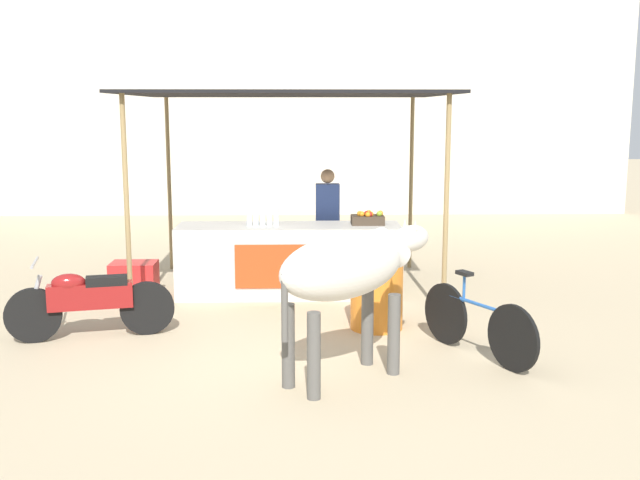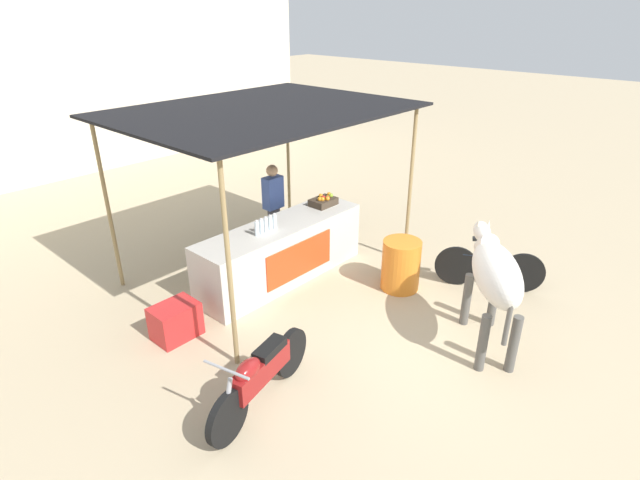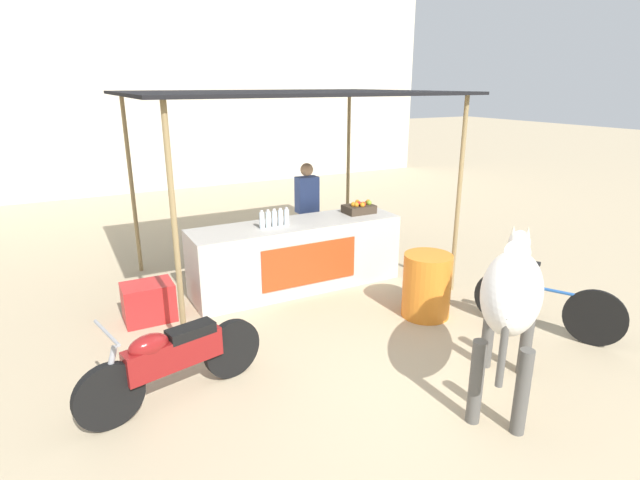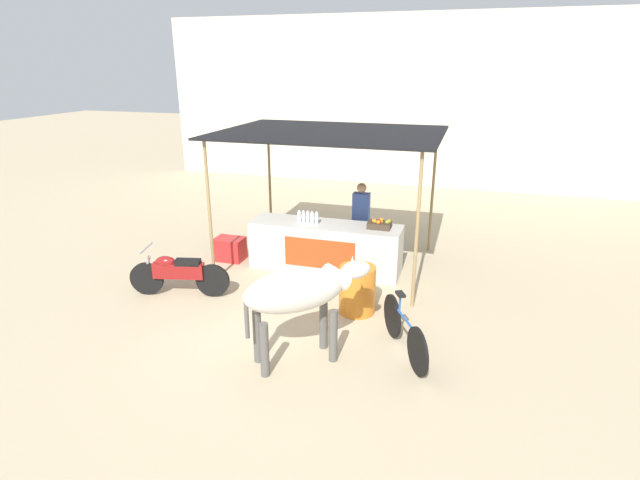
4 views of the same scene
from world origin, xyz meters
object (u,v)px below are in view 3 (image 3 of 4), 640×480
object	(u,v)px
stall_counter	(297,255)
water_barrel	(427,285)
cow	(512,292)
motorcycle_parked	(172,359)
bicycle_leaning	(546,306)
cooler_box	(149,302)
fruit_crate	(359,208)
vendor_behind_counter	(307,214)

from	to	relation	value
stall_counter	water_barrel	size ratio (longest dim) A/B	3.70
cow	motorcycle_parked	size ratio (longest dim) A/B	0.93
stall_counter	bicycle_leaning	bearing A→B (deg)	-53.56
cooler_box	stall_counter	bearing A→B (deg)	2.68
water_barrel	fruit_crate	bearing A→B (deg)	88.65
stall_counter	cow	world-z (taller)	cow
stall_counter	fruit_crate	xyz separation A→B (m)	(1.06, 0.05, 0.56)
cow	bicycle_leaning	distance (m)	1.64
fruit_crate	bicycle_leaning	world-z (taller)	fruit_crate
fruit_crate	cow	bearing A→B (deg)	-98.21
cooler_box	fruit_crate	bearing A→B (deg)	2.63
stall_counter	motorcycle_parked	world-z (taller)	stall_counter
fruit_crate	motorcycle_parked	size ratio (longest dim) A/B	0.25
cow	motorcycle_parked	bearing A→B (deg)	154.27
fruit_crate	cow	world-z (taller)	cow
water_barrel	bicycle_leaning	world-z (taller)	bicycle_leaning
bicycle_leaning	stall_counter	bearing A→B (deg)	126.44
cooler_box	cow	distance (m)	4.20
cooler_box	bicycle_leaning	world-z (taller)	bicycle_leaning
fruit_crate	vendor_behind_counter	world-z (taller)	vendor_behind_counter
motorcycle_parked	bicycle_leaning	size ratio (longest dim) A/B	1.20
cooler_box	cow	xyz separation A→B (m)	(2.67, -3.15, 0.79)
vendor_behind_counter	cooler_box	world-z (taller)	vendor_behind_counter
stall_counter	vendor_behind_counter	xyz separation A→B (m)	(0.54, 0.75, 0.37)
fruit_crate	bicycle_leaning	size ratio (longest dim) A/B	0.30
vendor_behind_counter	cow	distance (m)	4.00
water_barrel	motorcycle_parked	size ratio (longest dim) A/B	0.46
cow	bicycle_leaning	world-z (taller)	cow
fruit_crate	motorcycle_parked	distance (m)	3.83
vendor_behind_counter	stall_counter	bearing A→B (deg)	-125.85
cooler_box	motorcycle_parked	xyz separation A→B (m)	(-0.09, -1.82, 0.19)
cow	fruit_crate	bearing A→B (deg)	81.79
fruit_crate	stall_counter	bearing A→B (deg)	-177.47
water_barrel	motorcycle_parked	bearing A→B (deg)	-174.54
stall_counter	fruit_crate	distance (m)	1.20
stall_counter	water_barrel	world-z (taller)	stall_counter
water_barrel	bicycle_leaning	bearing A→B (deg)	-48.14
cow	motorcycle_parked	xyz separation A→B (m)	(-2.76, 1.33, -0.60)
water_barrel	cow	size ratio (longest dim) A/B	0.49
vendor_behind_counter	cow	world-z (taller)	vendor_behind_counter
vendor_behind_counter	bicycle_leaning	world-z (taller)	vendor_behind_counter
vendor_behind_counter	cooler_box	xyz separation A→B (m)	(-2.62, -0.85, -0.61)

